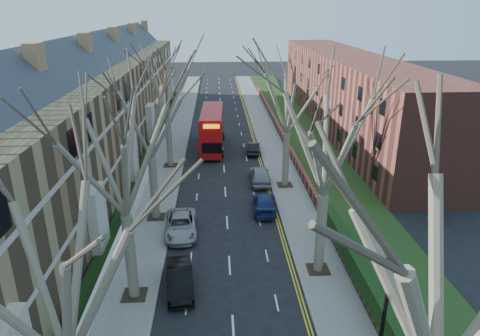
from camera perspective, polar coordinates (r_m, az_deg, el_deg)
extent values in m
cube|color=slate|center=(56.77, -8.47, 4.15)|extent=(3.00, 102.00, 0.12)
cube|color=slate|center=(56.91, 3.68, 4.38)|extent=(3.00, 102.00, 0.12)
cube|color=olive|center=(49.30, -18.69, 6.69)|extent=(9.00, 78.00, 10.00)
cube|color=#32353D|center=(48.31, -19.52, 13.60)|extent=(4.67, 78.00, 4.67)
cube|color=beige|center=(48.67, -13.42, 5.22)|extent=(0.12, 78.00, 0.35)
cube|color=beige|center=(47.88, -13.77, 9.26)|extent=(0.12, 78.00, 0.35)
cube|color=brown|center=(61.96, 14.13, 9.85)|extent=(8.00, 54.00, 10.00)
cube|color=brown|center=(60.81, 4.85, 5.92)|extent=(0.35, 54.00, 0.90)
cube|color=brown|center=(24.70, 18.52, -19.81)|extent=(0.40, 24.00, 0.60)
cube|color=black|center=(24.14, 18.77, -18.18)|extent=(0.70, 24.00, 1.20)
cube|color=white|center=(49.22, -11.19, 2.06)|extent=(0.30, 78.00, 1.00)
cube|color=#1E3C15|center=(57.58, 8.14, 4.50)|extent=(6.00, 102.00, 0.06)
cube|color=black|center=(15.23, 19.57, -12.02)|extent=(0.18, 0.50, 0.22)
cylinder|color=brown|center=(25.55, -14.38, -11.39)|extent=(0.64, 0.64, 5.25)
cube|color=#2D2116|center=(27.00, -13.87, -16.10)|extent=(1.40, 1.40, 0.05)
cylinder|color=brown|center=(34.34, -11.39, -2.66)|extent=(0.64, 0.64, 5.07)
cube|color=#2D2116|center=(35.40, -11.10, -6.41)|extent=(1.40, 1.40, 0.05)
cylinder|color=brown|center=(45.49, -9.42, 3.45)|extent=(0.60, 0.60, 5.25)
cube|color=#2D2116|center=(46.32, -9.24, 0.36)|extent=(1.40, 1.40, 0.05)
cylinder|color=brown|center=(27.50, 10.71, -8.61)|extent=(0.64, 0.64, 5.25)
cube|color=#2D2116|center=(28.85, 10.36, -13.14)|extent=(1.40, 1.40, 0.05)
cylinder|color=brown|center=(40.05, 6.13, 1.08)|extent=(0.60, 0.60, 5.07)
cube|color=#2D2116|center=(40.97, 6.00, -2.24)|extent=(1.40, 1.40, 0.05)
cube|color=#AB0C0F|center=(51.47, -3.73, 4.20)|extent=(2.80, 10.96, 2.18)
cube|color=#AB0C0F|center=(50.92, -3.78, 6.45)|extent=(2.79, 10.41, 1.98)
cube|color=black|center=(51.35, -3.74, 4.68)|extent=(2.80, 10.09, 0.89)
cube|color=black|center=(50.90, -3.78, 6.55)|extent=(2.79, 9.87, 0.89)
imported|color=black|center=(26.75, -8.04, -14.48)|extent=(2.01, 4.51, 1.44)
imported|color=#9C9DA1|center=(32.63, -7.88, -7.54)|extent=(2.59, 5.16, 1.40)
imported|color=navy|center=(35.83, 3.28, -4.71)|extent=(2.26, 4.81, 1.36)
imported|color=gray|center=(41.34, 2.67, -0.93)|extent=(1.92, 4.72, 1.60)
imported|color=black|center=(49.77, 1.81, 2.71)|extent=(1.84, 4.12, 1.31)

